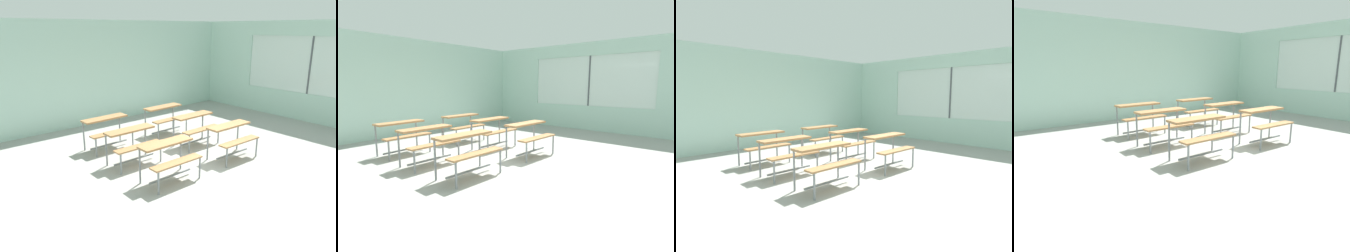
% 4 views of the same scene
% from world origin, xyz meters
% --- Properties ---
extents(ground, '(10.00, 9.00, 0.05)m').
position_xyz_m(ground, '(0.00, 0.00, -0.03)').
color(ground, '#9E9E99').
extents(wall_back, '(10.00, 0.12, 3.00)m').
position_xyz_m(wall_back, '(0.00, 4.50, 1.50)').
color(wall_back, silver).
rests_on(wall_back, ground).
extents(wall_right, '(0.12, 9.00, 3.00)m').
position_xyz_m(wall_right, '(5.00, -0.13, 1.45)').
color(wall_right, silver).
rests_on(wall_right, ground).
extents(desk_bench_r0c0, '(1.11, 0.60, 0.74)m').
position_xyz_m(desk_bench_r0c0, '(-0.90, 0.08, 0.56)').
color(desk_bench_r0c0, '#A87547').
rests_on(desk_bench_r0c0, ground).
extents(desk_bench_r0c1, '(1.12, 0.62, 0.74)m').
position_xyz_m(desk_bench_r0c1, '(0.89, 0.05, 0.56)').
color(desk_bench_r0c1, '#A87547').
rests_on(desk_bench_r0c1, ground).
extents(desk_bench_r1c0, '(1.10, 0.60, 0.74)m').
position_xyz_m(desk_bench_r1c0, '(-0.95, 1.19, 0.56)').
color(desk_bench_r1c0, '#A87547').
rests_on(desk_bench_r1c0, ground).
extents(desk_bench_r1c1, '(1.10, 0.59, 0.74)m').
position_xyz_m(desk_bench_r1c1, '(0.89, 1.17, 0.56)').
color(desk_bench_r1c1, '#A87547').
rests_on(desk_bench_r1c1, ground).
extents(desk_bench_r2c0, '(1.12, 0.62, 0.74)m').
position_xyz_m(desk_bench_r2c0, '(-0.89, 2.34, 0.56)').
color(desk_bench_r2c0, '#A87547').
rests_on(desk_bench_r2c0, ground).
extents(desk_bench_r2c1, '(1.11, 0.60, 0.74)m').
position_xyz_m(desk_bench_r2c1, '(0.89, 2.33, 0.56)').
color(desk_bench_r2c1, '#A87547').
rests_on(desk_bench_r2c1, ground).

